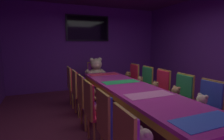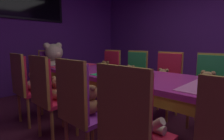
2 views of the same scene
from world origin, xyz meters
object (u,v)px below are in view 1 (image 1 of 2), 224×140
object	(u,v)px
teddy_left_3	(92,96)
chair_right_5	(132,78)
chair_left_5	(72,83)
throne_chair	(95,75)
teddy_right_2	(175,96)
teddy_left_4	(85,89)
teddy_left_5	(78,82)
chair_right_3	(161,87)
wall_tv	(88,28)
teddy_left_2	(102,105)
banquet_table	(133,92)
teddy_right_3	(155,89)
chair_left_4	(78,88)
chair_left_2	(93,106)
king_teddy_bear	(96,71)
chair_left_3	(85,96)
teddy_right_5	(128,78)
teddy_left_1	(120,121)
chair_right_4	(145,82)
teddy_right_1	(201,106)
chair_left_1	(109,123)
chair_right_1	(208,105)
teddy_right_4	(140,83)

from	to	relation	value
teddy_left_3	chair_right_5	world-z (taller)	chair_right_5
chair_left_5	throne_chair	world-z (taller)	same
teddy_right_2	throne_chair	bearing A→B (deg)	-75.39
teddy_left_4	teddy_left_5	distance (m)	0.61
chair_right_3	wall_tv	size ratio (longest dim) A/B	0.68
teddy_left_2	throne_chair	bearing A→B (deg)	75.22
banquet_table	teddy_right_3	distance (m)	0.76
chair_left_4	teddy_left_4	world-z (taller)	chair_left_4
chair_left_2	king_teddy_bear	world-z (taller)	king_teddy_bear
teddy_left_2	throne_chair	distance (m)	2.77
teddy_right_2	chair_right_3	size ratio (longest dim) A/B	0.34
teddy_right_2	chair_right_5	bearing A→B (deg)	-93.83
chair_left_2	teddy_left_2	distance (m)	0.15
teddy_left_5	king_teddy_bear	distance (m)	1.01
chair_left_2	chair_left_4	distance (m)	1.19
banquet_table	teddy_right_2	bearing A→B (deg)	-24.79
teddy_left_4	wall_tv	xyz separation A→B (m)	(0.69, 2.21, 1.47)
chair_left_3	chair_left_2	bearing A→B (deg)	-91.35
chair_right_5	teddy_right_5	bearing A→B (deg)	-0.00
teddy_left_1	chair_right_4	xyz separation A→B (m)	(1.54, 1.82, 0.00)
chair_left_4	teddy_right_5	xyz separation A→B (m)	(1.51, 0.62, -0.00)
teddy_right_1	teddy_right_2	xyz separation A→B (m)	(0.03, 0.59, -0.00)
teddy_left_1	chair_left_5	size ratio (longest dim) A/B	0.35
teddy_left_2	teddy_left_3	size ratio (longest dim) A/B	1.14
teddy_left_2	chair_left_4	size ratio (longest dim) A/B	0.35
chair_right_4	banquet_table	bearing A→B (deg)	46.71
chair_left_1	teddy_right_5	xyz separation A→B (m)	(1.52, 2.43, -0.00)
chair_left_2	chair_right_4	size ratio (longest dim) A/B	1.00
teddy_left_4	teddy_right_1	xyz separation A→B (m)	(1.36, -1.82, 0.02)
teddy_left_3	chair_right_1	distance (m)	1.93
teddy_left_2	chair_right_5	size ratio (longest dim) A/B	0.35
banquet_table	wall_tv	xyz separation A→B (m)	(0.00, 3.11, 1.39)
teddy_right_1	teddy_right_4	xyz separation A→B (m)	(0.03, 1.82, -0.02)
chair_left_5	chair_left_3	bearing A→B (deg)	-89.86
teddy_left_4	chair_left_4	bearing A→B (deg)	180.00
chair_right_3	teddy_right_2	bearing A→B (deg)	77.14
teddy_left_1	teddy_left_4	distance (m)	1.81
chair_left_5	chair_right_3	distance (m)	2.08
chair_left_1	teddy_right_4	world-z (taller)	chair_left_1
teddy_right_1	teddy_right_5	world-z (taller)	teddy_right_1
teddy_left_3	chair_left_4	world-z (taller)	chair_left_4
teddy_left_5	throne_chair	xyz separation A→B (m)	(0.70, 0.88, 0.01)
teddy_right_1	chair_right_4	size ratio (longest dim) A/B	0.35
teddy_left_3	teddy_right_1	world-z (taller)	teddy_right_1
banquet_table	teddy_right_2	distance (m)	0.78
chair_left_1	teddy_left_3	xyz separation A→B (m)	(0.14, 1.20, -0.02)
chair_left_4	chair_left_2	bearing A→B (deg)	-91.05
teddy_left_4	chair_right_5	xyz separation A→B (m)	(1.52, 0.62, 0.02)
teddy_right_2	chair_right_4	bearing A→B (deg)	-96.66
teddy_left_2	teddy_left_5	size ratio (longest dim) A/B	1.05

